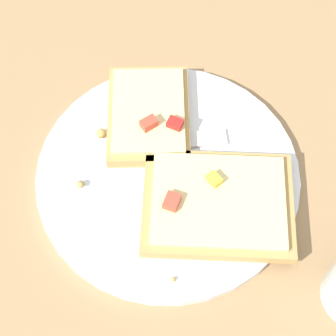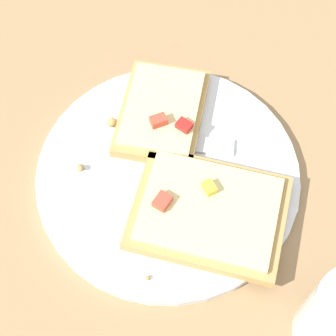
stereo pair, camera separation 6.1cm
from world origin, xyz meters
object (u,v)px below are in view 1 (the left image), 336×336
(knife, at_px, (122,146))
(pizza_slice_corner, at_px, (149,114))
(pizza_slice_main, at_px, (218,203))
(plate, at_px, (168,175))
(fork, at_px, (153,189))

(knife, distance_m, pizza_slice_corner, 0.05)
(knife, distance_m, pizza_slice_main, 0.13)
(plate, distance_m, fork, 0.03)
(knife, relative_size, pizza_slice_corner, 1.52)
(fork, height_order, pizza_slice_corner, pizza_slice_corner)
(plate, xyz_separation_m, knife, (0.05, -0.04, 0.01))
(pizza_slice_main, bearing_deg, pizza_slice_corner, 126.11)
(pizza_slice_main, xyz_separation_m, pizza_slice_corner, (0.06, -0.12, 0.00))
(pizza_slice_corner, bearing_deg, plate, -163.48)
(fork, relative_size, pizza_slice_main, 1.25)
(pizza_slice_corner, bearing_deg, pizza_slice_main, -147.47)
(plate, xyz_separation_m, fork, (0.02, 0.02, 0.01))
(pizza_slice_corner, bearing_deg, knife, 141.20)
(plate, distance_m, pizza_slice_corner, 0.08)
(pizza_slice_corner, bearing_deg, fork, -177.46)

